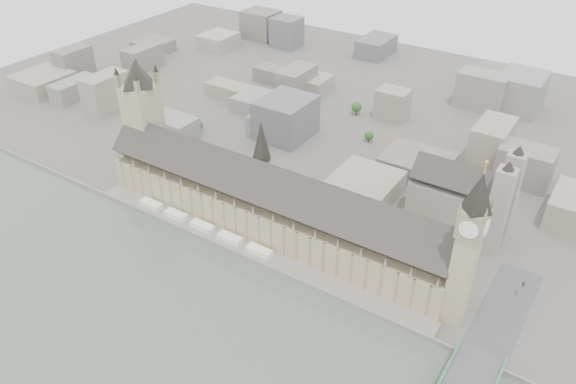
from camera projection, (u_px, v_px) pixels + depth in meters
The scene contains 12 objects.
ground at pixel (254, 245), 386.92m from camera, with size 900.00×900.00×0.00m, color #595651.
embankment_wall at pixel (240, 255), 375.63m from camera, with size 600.00×1.50×3.00m, color slate.
river_terrace at pixel (247, 249), 381.13m from camera, with size 270.00×15.00×2.00m, color slate.
terrace_tents at pixel (202, 226), 398.16m from camera, with size 118.00×7.00×4.00m.
palace_of_westminster at pixel (269, 204), 388.17m from camera, with size 265.00×40.73×55.44m.
elizabeth_tower at pixel (469, 241), 297.30m from camera, with size 17.00×17.00×107.50m.
victoria_tower at pixel (143, 116), 430.57m from camera, with size 30.00×30.00×100.00m.
central_tower at pixel (262, 152), 377.76m from camera, with size 13.00×13.00×48.00m.
westminster_abbey at pixel (463, 200), 388.59m from camera, with size 68.00×36.00×64.00m.
city_skyline_inland at pixel (401, 98), 547.44m from camera, with size 720.00×360.00×38.00m, color gray, non-canonical shape.
park_trees at pixel (289, 191), 429.24m from camera, with size 110.00×30.00×15.00m, color #1F4F1C, non-canonical shape.
car_approach at pixel (523, 284), 337.89m from camera, with size 1.76×4.33×1.26m, color gray.
Camera 1 is at (186.06, -240.21, 243.48)m, focal length 35.00 mm.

